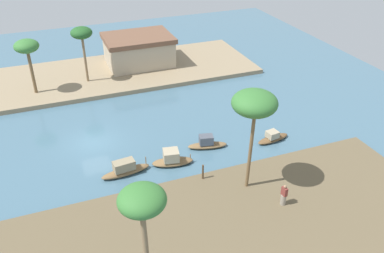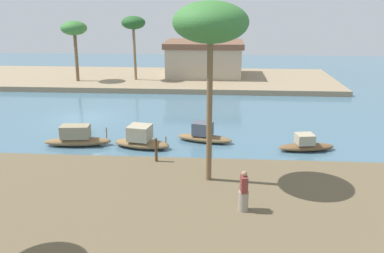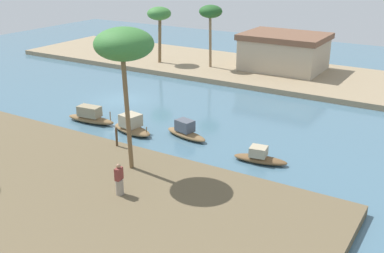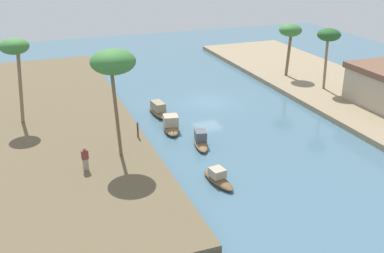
# 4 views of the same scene
# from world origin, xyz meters

# --- Properties ---
(river_water) EXTENTS (71.20, 71.20, 0.00)m
(river_water) POSITION_xyz_m (0.00, 0.00, 0.00)
(river_water) COLOR #476B7F
(river_water) RESTS_ON ground
(riverbank_right) EXTENTS (43.08, 11.84, 0.48)m
(riverbank_right) POSITION_xyz_m (0.00, 14.06, 0.24)
(riverbank_right) COLOR #937F60
(riverbank_right) RESTS_ON ground
(sampan_downstream_large) EXTENTS (3.96, 1.39, 1.23)m
(sampan_downstream_large) POSITION_xyz_m (1.59, -5.50, 0.47)
(sampan_downstream_large) COLOR brown
(sampan_downstream_large) RESTS_ON river_water
(sampan_midstream) EXTENTS (3.31, 1.44, 0.98)m
(sampan_midstream) POSITION_xyz_m (14.81, -5.41, 0.34)
(sampan_midstream) COLOR brown
(sampan_midstream) RESTS_ON river_water
(sampan_upstream_small) EXTENTS (3.52, 1.71, 1.19)m
(sampan_upstream_small) POSITION_xyz_m (8.98, -4.32, 0.42)
(sampan_upstream_small) COLOR brown
(sampan_upstream_small) RESTS_ON river_water
(sampan_foreground) EXTENTS (3.48, 1.83, 1.32)m
(sampan_foreground) POSITION_xyz_m (5.40, -5.56, 0.49)
(sampan_foreground) COLOR brown
(sampan_foreground) RESTS_ON river_water
(person_on_near_bank) EXTENTS (0.43, 0.47, 1.64)m
(person_on_near_bank) POSITION_xyz_m (10.84, -13.35, 1.18)
(person_on_near_bank) COLOR gray
(person_on_near_bank) RESTS_ON riverbank_left
(mooring_post) EXTENTS (0.14, 0.14, 1.22)m
(mooring_post) POSITION_xyz_m (6.78, -8.72, 1.09)
(mooring_post) COLOR #4C3823
(mooring_post) RESTS_ON riverbank_left
(palm_tree_left_near) EXTENTS (2.33, 2.33, 7.11)m
(palm_tree_left_near) POSITION_xyz_m (0.31, -16.86, 6.72)
(palm_tree_left_near) COLOR #7F6647
(palm_tree_left_near) RESTS_ON riverbank_left
(palm_tree_left_far) EXTENTS (3.04, 3.04, 7.71)m
(palm_tree_left_far) POSITION_xyz_m (9.45, -10.79, 7.26)
(palm_tree_left_far) COLOR brown
(palm_tree_left_far) RESTS_ON riverbank_left
(palm_tree_right_tall) EXTENTS (2.49, 2.49, 5.79)m
(palm_tree_right_tall) POSITION_xyz_m (-4.16, 11.44, 5.42)
(palm_tree_right_tall) COLOR brown
(palm_tree_right_tall) RESTS_ON riverbank_right
(palm_tree_right_short) EXTENTS (2.31, 2.31, 6.21)m
(palm_tree_right_short) POSITION_xyz_m (1.45, 12.30, 5.90)
(palm_tree_right_short) COLOR #7F6647
(palm_tree_right_short) RESTS_ON riverbank_right
(riverside_building) EXTENTS (8.03, 6.23, 3.56)m
(riverside_building) POSITION_xyz_m (8.20, 15.27, 2.29)
(riverside_building) COLOR tan
(riverside_building) RESTS_ON riverbank_right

